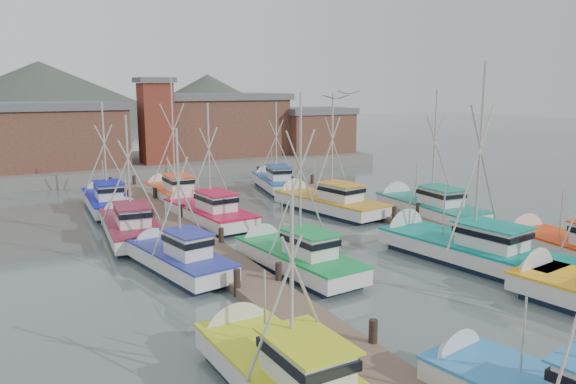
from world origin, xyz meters
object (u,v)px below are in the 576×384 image
lookout_tower (156,120)px  boat_4 (292,257)px  boat_8 (206,212)px  boat_12 (173,192)px

lookout_tower → boat_4: bearing=-93.9°
lookout_tower → boat_8: bearing=-96.9°
boat_4 → boat_12: bearing=84.4°
boat_4 → boat_12: boat_12 is taller
boat_4 → boat_8: 11.47m
lookout_tower → boat_4: size_ratio=0.92×
boat_4 → boat_8: (-0.36, 11.46, -0.00)m
boat_4 → boat_12: 19.33m
lookout_tower → boat_8: lookout_tower is taller
boat_4 → boat_8: size_ratio=0.99×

